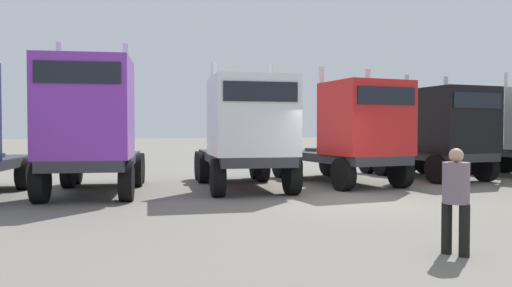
% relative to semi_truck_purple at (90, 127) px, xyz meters
% --- Properties ---
extents(ground, '(200.00, 200.00, 0.00)m').
position_rel_semi_truck_purple_xyz_m(ground, '(6.56, -3.36, -2.00)').
color(ground, slate).
extents(semi_truck_purple, '(3.46, 6.18, 4.48)m').
position_rel_semi_truck_purple_xyz_m(semi_truck_purple, '(0.00, 0.00, 0.00)').
color(semi_truck_purple, '#333338').
rests_on(semi_truck_purple, ground).
extents(semi_truck_white, '(3.21, 6.48, 4.10)m').
position_rel_semi_truck_purple_xyz_m(semi_truck_white, '(4.69, -0.03, -0.15)').
color(semi_truck_white, '#333338').
rests_on(semi_truck_white, ground).
extents(semi_truck_red, '(2.86, 6.08, 4.09)m').
position_rel_semi_truck_purple_xyz_m(semi_truck_red, '(8.57, 0.12, -0.19)').
color(semi_truck_red, '#333338').
rests_on(semi_truck_red, ground).
extents(semi_truck_black, '(2.70, 5.79, 4.07)m').
position_rel_semi_truck_purple_xyz_m(semi_truck_black, '(12.79, 0.88, -0.16)').
color(semi_truck_black, '#333338').
rests_on(semi_truck_black, ground).
extents(visitor_with_camera, '(0.53, 0.53, 1.64)m').
position_rel_semi_truck_purple_xyz_m(visitor_with_camera, '(5.27, -8.74, -1.05)').
color(visitor_with_camera, black).
rests_on(visitor_with_camera, ground).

